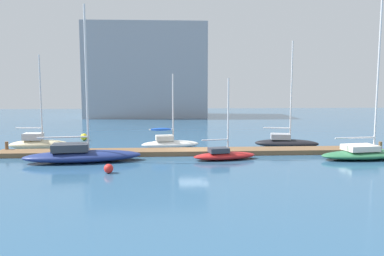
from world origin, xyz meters
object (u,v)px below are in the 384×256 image
Objects in this scene: sailboat_4 at (286,142)px; sailboat_3 at (224,154)px; sailboat_1 at (81,154)px; harbor_building_distant at (147,71)px; sailboat_2 at (169,143)px; sailboat_5 at (368,152)px; mooring_buoy_yellow at (84,137)px; sailboat_0 at (39,143)px; mooring_buoy_red at (109,169)px.

sailboat_3 is at bearing -130.37° from sailboat_4.
harbor_building_distant is (2.72, 41.73, 7.58)m from sailboat_1.
sailboat_2 is 0.32× the size of harbor_building_distant.
sailboat_5 is at bearing -64.51° from harbor_building_distant.
sailboat_3 is 8.76× the size of mooring_buoy_yellow.
sailboat_3 is at bearing -40.05° from mooring_buoy_yellow.
sailboat_5 is 0.65× the size of harbor_building_distant.
sailboat_0 is 12.23m from mooring_buoy_red.
sailboat_0 is at bearing -169.49° from sailboat_4.
sailboat_1 is at bearing -145.50° from sailboat_2.
sailboat_4 is at bearing 32.42° from mooring_buoy_red.
sailboat_2 is 0.50× the size of sailboat_5.
sailboat_3 is at bearing 26.29° from mooring_buoy_red.
sailboat_0 is 6.44m from mooring_buoy_yellow.
sailboat_3 is 0.30× the size of harbor_building_distant.
mooring_buoy_red is at bearing -51.43° from sailboat_0.
sailboat_5 is at bearing -38.31° from sailboat_4.
sailboat_4 reaches higher than mooring_buoy_yellow.
sailboat_0 is 0.72× the size of sailboat_1.
sailboat_2 reaches higher than sailboat_3.
sailboat_1 is at bearing 172.54° from sailboat_5.
harbor_building_distant is (-19.90, 41.75, 7.64)m from sailboat_5.
sailboat_1 is 4.71m from mooring_buoy_red.
sailboat_0 reaches higher than sailboat_3.
sailboat_1 is 11.05m from sailboat_3.
sailboat_3 is at bearing -78.65° from harbor_building_distant.
mooring_buoy_red is (4.92, -15.34, -0.05)m from mooring_buoy_yellow.
sailboat_3 is 0.46× the size of sailboat_5.
mooring_buoy_red is at bearing -119.41° from sailboat_2.
sailboat_0 is 7.56m from sailboat_1.
sailboat_2 is at bearing 116.83° from sailboat_3.
sailboat_4 is (6.61, 5.38, 0.14)m from sailboat_3.
sailboat_4 is 0.46× the size of harbor_building_distant.
sailboat_2 is at bearing -83.58° from harbor_building_distant.
sailboat_0 is 13.43× the size of mooring_buoy_red.
sailboat_3 is at bearing -6.01° from sailboat_1.
sailboat_5 is 20.34m from mooring_buoy_red.
sailboat_0 is 0.86× the size of sailboat_4.
mooring_buoy_red is (7.68, -9.52, -0.31)m from sailboat_0.
mooring_buoy_yellow is 31.65m from harbor_building_distant.
sailboat_4 is 0.72× the size of sailboat_5.
mooring_buoy_red is (-4.09, -9.79, -0.21)m from sailboat_2.
sailboat_0 is at bearing 151.02° from sailboat_3.
mooring_buoy_yellow is (-9.02, 5.55, -0.16)m from sailboat_2.
mooring_buoy_red is at bearing -137.09° from sailboat_4.
sailboat_4 is 20.76m from mooring_buoy_yellow.
sailboat_1 is 18.54m from sailboat_4.
harbor_building_distant reaches higher than sailboat_4.
sailboat_1 reaches higher than mooring_buoy_yellow.
mooring_buoy_yellow is (-2.27, 11.46, -0.23)m from sailboat_1.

